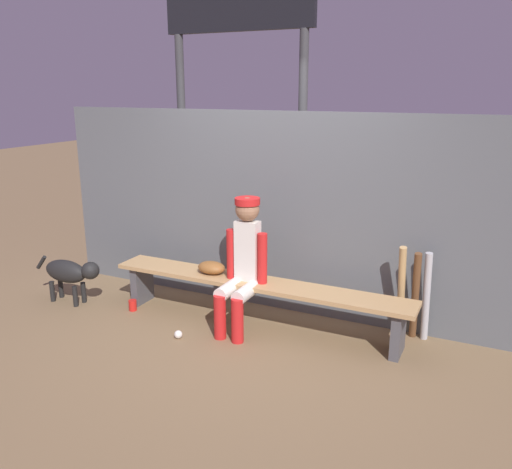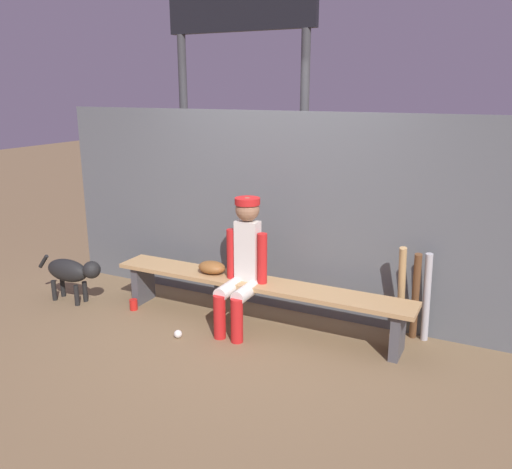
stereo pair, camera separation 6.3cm
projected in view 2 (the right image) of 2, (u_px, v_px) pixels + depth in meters
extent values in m
plane|color=brown|center=(256.00, 325.00, 5.02)|extent=(30.00, 30.00, 0.00)
cube|color=#595E63|center=(278.00, 214.00, 5.17)|extent=(5.03, 0.03, 1.98)
cube|color=tan|center=(256.00, 283.00, 4.91)|extent=(2.95, 0.36, 0.04)
cube|color=#4C4C51|center=(143.00, 283.00, 5.53)|extent=(0.08, 0.29, 0.41)
cube|color=#4C4C51|center=(398.00, 333.00, 4.40)|extent=(0.08, 0.29, 0.41)
cube|color=silver|center=(248.00, 251.00, 4.86)|extent=(0.22, 0.13, 0.57)
sphere|color=#9E7051|center=(247.00, 209.00, 4.76)|extent=(0.22, 0.22, 0.22)
cylinder|color=red|center=(247.00, 201.00, 4.74)|extent=(0.23, 0.23, 0.06)
cylinder|color=silver|center=(230.00, 289.00, 4.82)|extent=(0.13, 0.38, 0.13)
cylinder|color=red|center=(220.00, 317.00, 4.71)|extent=(0.11, 0.11, 0.41)
cylinder|color=red|center=(231.00, 254.00, 4.93)|extent=(0.09, 0.09, 0.48)
cylinder|color=silver|center=(247.00, 292.00, 4.75)|extent=(0.13, 0.38, 0.13)
cylinder|color=red|center=(237.00, 321.00, 4.64)|extent=(0.11, 0.11, 0.41)
cylinder|color=red|center=(262.00, 259.00, 4.79)|extent=(0.09, 0.09, 0.48)
ellipsoid|color=brown|center=(212.00, 267.00, 5.09)|extent=(0.28, 0.20, 0.12)
cylinder|color=tan|center=(401.00, 292.00, 4.65)|extent=(0.07, 0.23, 0.88)
cylinder|color=brown|center=(415.00, 297.00, 4.61)|extent=(0.08, 0.20, 0.83)
cylinder|color=#B7B7BC|center=(427.00, 298.00, 4.59)|extent=(0.08, 0.14, 0.83)
sphere|color=white|center=(178.00, 334.00, 4.76)|extent=(0.07, 0.07, 0.07)
cylinder|color=red|center=(134.00, 305.00, 5.36)|extent=(0.08, 0.08, 0.11)
cylinder|color=red|center=(246.00, 274.00, 4.91)|extent=(0.08, 0.08, 0.11)
cylinder|color=#3F3F42|center=(185.00, 153.00, 6.57)|extent=(0.10, 0.10, 2.79)
cylinder|color=#3F3F42|center=(303.00, 161.00, 5.89)|extent=(0.10, 0.10, 2.79)
ellipsoid|color=black|center=(67.00, 270.00, 5.51)|extent=(0.52, 0.20, 0.24)
sphere|color=black|center=(92.00, 270.00, 5.35)|extent=(0.18, 0.18, 0.18)
cylinder|color=black|center=(44.00, 261.00, 5.64)|extent=(0.15, 0.04, 0.16)
cylinder|color=black|center=(85.00, 292.00, 5.55)|extent=(0.05, 0.05, 0.22)
cylinder|color=black|center=(77.00, 295.00, 5.45)|extent=(0.05, 0.05, 0.22)
cylinder|color=black|center=(63.00, 287.00, 5.69)|extent=(0.05, 0.05, 0.22)
cylinder|color=black|center=(54.00, 290.00, 5.59)|extent=(0.05, 0.05, 0.22)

